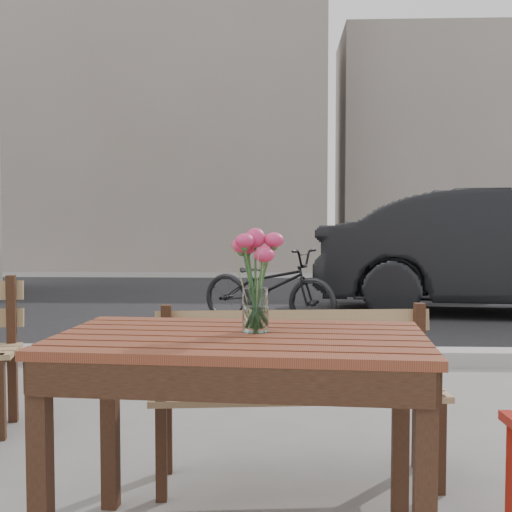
# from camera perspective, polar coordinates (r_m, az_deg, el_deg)

# --- Properties ---
(street) EXTENTS (30.00, 8.12, 0.12)m
(street) POSITION_cam_1_polar(r_m,az_deg,el_deg) (7.32, 2.56, -5.76)
(street) COLOR black
(street) RESTS_ON ground
(backdrop_buildings) EXTENTS (15.50, 4.00, 8.00)m
(backdrop_buildings) POSITION_cam_1_polar(r_m,az_deg,el_deg) (16.75, 3.05, 11.44)
(backdrop_buildings) COLOR gray
(backdrop_buildings) RESTS_ON ground
(main_table) EXTENTS (1.29, 0.81, 0.77)m
(main_table) POSITION_cam_1_polar(r_m,az_deg,el_deg) (2.21, -1.39, -10.23)
(main_table) COLOR #592D17
(main_table) RESTS_ON ground
(main_bench) EXTENTS (1.30, 0.50, 0.79)m
(main_bench) POSITION_cam_1_polar(r_m,az_deg,el_deg) (2.92, 3.57, -10.17)
(main_bench) COLOR #9D7C51
(main_bench) RESTS_ON ground
(main_vase) EXTENTS (0.20, 0.20, 0.36)m
(main_vase) POSITION_cam_1_polar(r_m,az_deg,el_deg) (2.21, -0.05, -1.03)
(main_vase) COLOR white
(main_vase) RESTS_ON main_table
(parked_car) EXTENTS (4.82, 2.13, 1.54)m
(parked_car) POSITION_cam_1_polar(r_m,az_deg,el_deg) (8.59, 21.12, 0.29)
(parked_car) COLOR black
(parked_car) RESTS_ON ground
(bicycle) EXTENTS (1.72, 1.25, 0.86)m
(bicycle) POSITION_cam_1_polar(r_m,az_deg,el_deg) (7.14, 1.11, -2.74)
(bicycle) COLOR black
(bicycle) RESTS_ON ground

